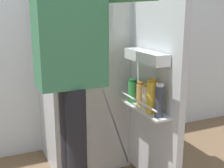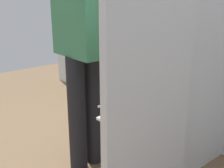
{
  "view_description": "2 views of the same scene",
  "coord_description": "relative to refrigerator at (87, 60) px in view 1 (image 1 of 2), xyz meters",
  "views": [
    {
      "loc": [
        -0.72,
        -1.66,
        1.23
      ],
      "look_at": [
        -0.01,
        -0.09,
        0.79
      ],
      "focal_mm": 47.33,
      "sensor_mm": 36.0,
      "label": 1
    },
    {
      "loc": [
        1.24,
        -1.05,
        1.19
      ],
      "look_at": [
        0.02,
        -0.05,
        0.67
      ],
      "focal_mm": 45.68,
      "sensor_mm": 36.0,
      "label": 2
    }
  ],
  "objects": [
    {
      "name": "person",
      "position": [
        -0.27,
        -0.53,
        0.1
      ],
      "size": [
        0.5,
        0.68,
        1.6
      ],
      "color": "black",
      "rests_on": "ground_plane"
    },
    {
      "name": "refrigerator",
      "position": [
        0.0,
        0.0,
        0.0
      ],
      "size": [
        0.64,
        1.16,
        1.7
      ],
      "color": "silver",
      "rests_on": "ground_plane"
    },
    {
      "name": "kitchen_wall",
      "position": [
        -0.03,
        0.38,
        0.38
      ],
      "size": [
        4.4,
        0.1,
        2.47
      ],
      "primitive_type": "cube",
      "color": "silver",
      "rests_on": "ground_plane"
    }
  ]
}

